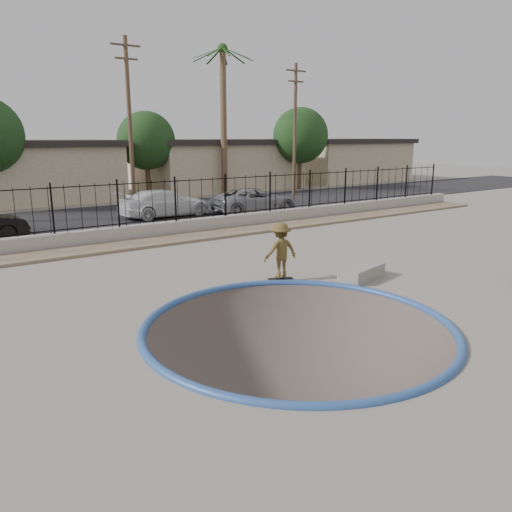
{
  "coord_description": "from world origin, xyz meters",
  "views": [
    {
      "loc": [
        -6.72,
        -9.07,
        4.15
      ],
      "look_at": [
        0.94,
        2.0,
        0.91
      ],
      "focal_mm": 35.0,
      "sensor_mm": 36.0,
      "label": 1
    }
  ],
  "objects": [
    {
      "name": "street_tree_mid",
      "position": [
        7.0,
        24.0,
        3.84
      ],
      "size": [
        3.96,
        3.96,
        5.83
      ],
      "color": "#473323",
      "rests_on": "ground"
    },
    {
      "name": "car_c",
      "position": [
        4.13,
        15.0,
        0.74
      ],
      "size": [
        4.93,
        2.14,
        1.41
      ],
      "primitive_type": "imported",
      "rotation": [
        0.0,
        0.0,
        1.6
      ],
      "color": "white",
      "rests_on": "street"
    },
    {
      "name": "car_d",
      "position": [
        8.82,
        13.49,
        0.71
      ],
      "size": [
        5.0,
        2.57,
        1.35
      ],
      "primitive_type": "imported",
      "rotation": [
        0.0,
        0.0,
        1.5
      ],
      "color": "gray",
      "rests_on": "street"
    },
    {
      "name": "concrete_ledge",
      "position": [
        4.0,
        0.9,
        0.2
      ],
      "size": [
        1.72,
        1.06,
        0.4
      ],
      "primitive_type": "cube",
      "rotation": [
        0.0,
        0.0,
        0.24
      ],
      "color": "gray",
      "rests_on": "ground"
    },
    {
      "name": "utility_pole_mid",
      "position": [
        4.0,
        19.0,
        4.96
      ],
      "size": [
        1.7,
        0.24,
        9.5
      ],
      "color": "#473323",
      "rests_on": "ground"
    },
    {
      "name": "fence",
      "position": [
        0.0,
        10.3,
        1.5
      ],
      "size": [
        40.0,
        0.04,
        1.8
      ],
      "color": "black",
      "rests_on": "retaining_wall"
    },
    {
      "name": "skateboard",
      "position": [
        1.92,
        2.16,
        0.05
      ],
      "size": [
        0.76,
        0.44,
        0.06
      ],
      "rotation": [
        0.0,
        0.0,
        -0.37
      ],
      "color": "black",
      "rests_on": "ground"
    },
    {
      "name": "retaining_wall",
      "position": [
        0.0,
        10.3,
        0.3
      ],
      "size": [
        42.0,
        0.45,
        0.6
      ],
      "primitive_type": "cube",
      "color": "#A29B8E",
      "rests_on": "ground"
    },
    {
      "name": "house_east_far",
      "position": [
        28.0,
        26.5,
        1.97
      ],
      "size": [
        11.6,
        8.6,
        3.9
      ],
      "color": "tan",
      "rests_on": "ground"
    },
    {
      "name": "ground",
      "position": [
        0.0,
        12.0,
        -1.1
      ],
      "size": [
        120.0,
        120.0,
        2.2
      ],
      "primitive_type": "cube",
      "color": "slate",
      "rests_on": "ground"
    },
    {
      "name": "skater",
      "position": [
        1.92,
        2.16,
        0.81
      ],
      "size": [
        1.11,
        0.72,
        1.62
      ],
      "primitive_type": "imported",
      "rotation": [
        0.0,
        0.0,
        3.02
      ],
      "color": "brown",
      "rests_on": "ground"
    },
    {
      "name": "palm_right",
      "position": [
        12.0,
        22.0,
        7.33
      ],
      "size": [
        2.3,
        2.3,
        10.3
      ],
      "color": "brown",
      "rests_on": "ground"
    },
    {
      "name": "bowl_pit",
      "position": [
        0.0,
        -1.0,
        0.0
      ],
      "size": [
        6.84,
        6.84,
        1.8
      ],
      "primitive_type": null,
      "color": "#453B35",
      "rests_on": "ground"
    },
    {
      "name": "house_center",
      "position": [
        0.0,
        26.5,
        1.97
      ],
      "size": [
        10.6,
        8.6,
        3.9
      ],
      "color": "tan",
      "rests_on": "ground"
    },
    {
      "name": "house_east",
      "position": [
        14.0,
        26.5,
        1.97
      ],
      "size": [
        12.6,
        8.6,
        3.9
      ],
      "color": "tan",
      "rests_on": "ground"
    },
    {
      "name": "rock_strip",
      "position": [
        0.0,
        9.2,
        0.06
      ],
      "size": [
        42.0,
        1.6,
        0.11
      ],
      "primitive_type": "cube",
      "color": "#958261",
      "rests_on": "ground"
    },
    {
      "name": "utility_pole_right",
      "position": [
        16.0,
        19.0,
        4.7
      ],
      "size": [
        1.7,
        0.24,
        9.0
      ],
      "color": "#473323",
      "rests_on": "ground"
    },
    {
      "name": "street",
      "position": [
        0.0,
        17.0,
        0.02
      ],
      "size": [
        90.0,
        8.0,
        0.04
      ],
      "primitive_type": "cube",
      "color": "black",
      "rests_on": "ground"
    },
    {
      "name": "street_tree_right",
      "position": [
        19.0,
        22.0,
        4.19
      ],
      "size": [
        4.32,
        4.32,
        6.36
      ],
      "color": "#473323",
      "rests_on": "ground"
    },
    {
      "name": "coping_ring",
      "position": [
        0.0,
        -1.0,
        0.0
      ],
      "size": [
        7.04,
        7.04,
        0.2
      ],
      "primitive_type": "torus",
      "color": "#2D5192",
      "rests_on": "ground"
    }
  ]
}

